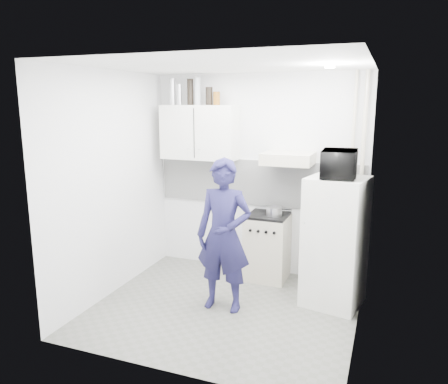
% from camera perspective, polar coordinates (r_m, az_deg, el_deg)
% --- Properties ---
extents(floor, '(2.80, 2.80, 0.00)m').
position_cam_1_polar(floor, '(5.00, 0.00, -14.94)').
color(floor, slate).
rests_on(floor, ground).
extents(ceiling, '(2.80, 2.80, 0.00)m').
position_cam_1_polar(ceiling, '(4.48, 0.01, 16.27)').
color(ceiling, white).
rests_on(ceiling, wall_back).
extents(wall_back, '(2.80, 0.00, 2.80)m').
position_cam_1_polar(wall_back, '(5.73, 4.46, 2.22)').
color(wall_back, white).
rests_on(wall_back, floor).
extents(wall_left, '(0.00, 2.60, 2.60)m').
position_cam_1_polar(wall_left, '(5.22, -14.51, 0.93)').
color(wall_left, white).
rests_on(wall_left, floor).
extents(wall_right, '(0.00, 2.60, 2.60)m').
position_cam_1_polar(wall_right, '(4.29, 17.78, -1.58)').
color(wall_right, white).
rests_on(wall_right, floor).
extents(person, '(0.62, 0.42, 1.67)m').
position_cam_1_polar(person, '(4.71, -0.02, -5.69)').
color(person, '#1C1A43').
rests_on(person, floor).
extents(stove, '(0.51, 0.51, 0.82)m').
position_cam_1_polar(stove, '(5.66, 5.69, -7.23)').
color(stove, beige).
rests_on(stove, floor).
extents(fridge, '(0.70, 0.70, 1.45)m').
position_cam_1_polar(fridge, '(5.01, 14.32, -6.33)').
color(fridge, white).
rests_on(fridge, floor).
extents(stove_top, '(0.49, 0.49, 0.03)m').
position_cam_1_polar(stove_top, '(5.54, 5.78, -3.06)').
color(stove_top, black).
rests_on(stove_top, stove).
extents(saucepan, '(0.20, 0.20, 0.11)m').
position_cam_1_polar(saucepan, '(5.47, 6.57, -2.49)').
color(saucepan, silver).
rests_on(saucepan, stove_top).
extents(microwave, '(0.55, 0.39, 0.29)m').
position_cam_1_polar(microwave, '(4.81, 14.84, 3.59)').
color(microwave, black).
rests_on(microwave, fridge).
extents(bottle_a, '(0.08, 0.08, 0.34)m').
position_cam_1_polar(bottle_a, '(5.92, -6.78, 12.87)').
color(bottle_a, silver).
rests_on(bottle_a, upper_cabinet).
extents(bottle_b, '(0.07, 0.07, 0.27)m').
position_cam_1_polar(bottle_b, '(5.87, -5.87, 12.54)').
color(bottle_b, silver).
rests_on(bottle_b, upper_cabinet).
extents(bottle_c, '(0.08, 0.08, 0.33)m').
position_cam_1_polar(bottle_c, '(5.80, -4.44, 12.90)').
color(bottle_c, black).
rests_on(bottle_c, upper_cabinet).
extents(bottle_d, '(0.08, 0.08, 0.35)m').
position_cam_1_polar(bottle_d, '(5.76, -3.47, 13.01)').
color(bottle_d, '#B2B7BC').
rests_on(bottle_d, upper_cabinet).
extents(canister_a, '(0.09, 0.09, 0.23)m').
position_cam_1_polar(canister_a, '(5.69, -1.96, 12.42)').
color(canister_a, black).
rests_on(canister_a, upper_cabinet).
extents(canister_b, '(0.09, 0.09, 0.17)m').
position_cam_1_polar(canister_b, '(5.66, -0.97, 12.13)').
color(canister_b, brown).
rests_on(canister_b, upper_cabinet).
extents(upper_cabinet, '(1.00, 0.35, 0.70)m').
position_cam_1_polar(upper_cabinet, '(5.76, -3.19, 7.79)').
color(upper_cabinet, white).
rests_on(upper_cabinet, wall_back).
extents(range_hood, '(0.60, 0.50, 0.14)m').
position_cam_1_polar(range_hood, '(5.34, 8.38, 4.35)').
color(range_hood, beige).
rests_on(range_hood, wall_back).
extents(backsplash, '(2.74, 0.03, 0.60)m').
position_cam_1_polar(backsplash, '(5.74, 4.40, 1.21)').
color(backsplash, white).
rests_on(backsplash, wall_back).
extents(pipe_a, '(0.05, 0.05, 2.60)m').
position_cam_1_polar(pipe_a, '(5.44, 17.46, 1.18)').
color(pipe_a, beige).
rests_on(pipe_a, floor).
extents(pipe_b, '(0.04, 0.04, 2.60)m').
position_cam_1_polar(pipe_b, '(5.45, 16.21, 1.27)').
color(pipe_b, beige).
rests_on(pipe_b, floor).
extents(ceiling_spot_fixture, '(0.10, 0.10, 0.02)m').
position_cam_1_polar(ceiling_spot_fixture, '(4.43, 13.65, 15.62)').
color(ceiling_spot_fixture, white).
rests_on(ceiling_spot_fixture, ceiling).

